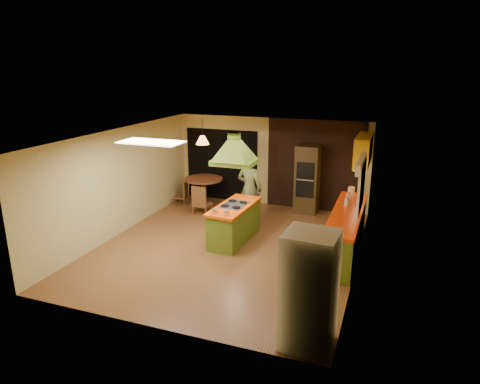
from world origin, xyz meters
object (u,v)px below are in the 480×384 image
at_px(dining_table, 204,186).
at_px(refrigerator, 309,291).
at_px(canister_large, 351,192).
at_px(kitchen_island, 234,223).
at_px(man, 250,189).
at_px(wall_oven, 307,179).

bearing_deg(dining_table, refrigerator, -52.49).
bearing_deg(canister_large, kitchen_island, -150.10).
bearing_deg(canister_large, man, -175.71).
height_order(refrigerator, wall_oven, wall_oven).
distance_m(man, dining_table, 1.95).
relative_size(wall_oven, canister_large, 8.22).
relative_size(man, wall_oven, 0.97).
height_order(refrigerator, canister_large, refrigerator).
bearing_deg(canister_large, wall_oven, 137.06).
distance_m(man, canister_large, 2.47).
bearing_deg(man, kitchen_island, 100.42).
relative_size(refrigerator, wall_oven, 0.94).
distance_m(refrigerator, wall_oven, 5.92).
xyz_separation_m(man, dining_table, (-1.69, 0.91, -0.33)).
relative_size(kitchen_island, dining_table, 1.61).
distance_m(man, refrigerator, 5.02).
xyz_separation_m(kitchen_island, dining_table, (-1.74, 2.11, 0.13)).
relative_size(man, refrigerator, 1.04).
relative_size(kitchen_island, refrigerator, 1.00).
height_order(man, dining_table, man).
distance_m(refrigerator, canister_large, 4.60).
relative_size(dining_table, canister_large, 4.80).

